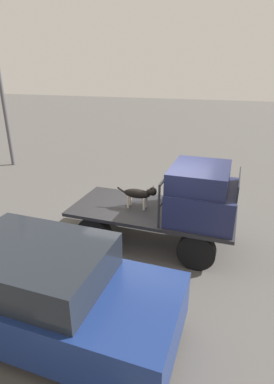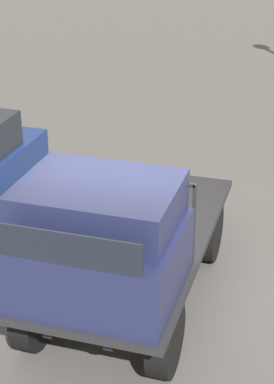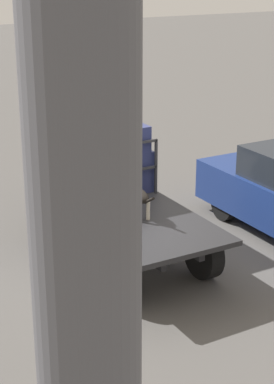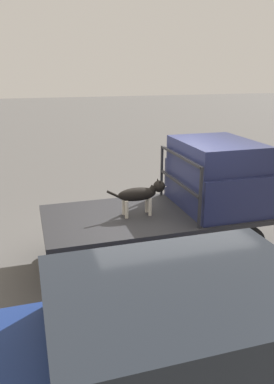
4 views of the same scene
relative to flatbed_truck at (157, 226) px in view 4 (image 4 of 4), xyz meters
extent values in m
plane|color=#514F4C|center=(0.00, 0.00, -0.62)|extent=(80.00, 80.00, 0.00)
cylinder|color=black|center=(1.20, 0.76, -0.21)|extent=(0.82, 0.24, 0.82)
cylinder|color=black|center=(1.20, -0.76, -0.21)|extent=(0.82, 0.24, 0.82)
cylinder|color=black|center=(-1.20, 0.76, -0.21)|extent=(0.82, 0.24, 0.82)
cylinder|color=black|center=(-1.20, -0.76, -0.21)|extent=(0.82, 0.24, 0.82)
cube|color=black|center=(0.00, 0.32, 0.09)|extent=(3.57, 0.10, 0.18)
cube|color=black|center=(0.00, -0.32, 0.09)|extent=(3.57, 0.10, 0.18)
cube|color=#232326|center=(0.00, 0.00, 0.22)|extent=(3.88, 1.83, 0.08)
cube|color=#1E2347|center=(1.17, 0.00, 0.62)|extent=(1.44, 1.71, 0.73)
cube|color=#1E2347|center=(1.06, 0.00, 1.21)|extent=(1.23, 1.58, 0.45)
cube|color=black|center=(1.88, 0.00, 1.15)|extent=(0.02, 1.40, 0.34)
cube|color=#232326|center=(0.38, 0.84, 0.75)|extent=(0.04, 0.04, 0.97)
cube|color=#232326|center=(0.38, -0.84, 0.75)|extent=(0.04, 0.04, 0.97)
cube|color=#232326|center=(0.38, 0.00, 1.21)|extent=(0.04, 1.67, 0.04)
cube|color=#232326|center=(0.38, 0.00, 0.75)|extent=(0.04, 1.67, 0.04)
cylinder|color=beige|center=(-0.18, 0.05, 0.41)|extent=(0.06, 0.06, 0.29)
cylinder|color=beige|center=(-0.18, -0.12, 0.41)|extent=(0.06, 0.06, 0.29)
cylinder|color=beige|center=(-0.58, 0.05, 0.41)|extent=(0.06, 0.06, 0.29)
cylinder|color=beige|center=(-0.58, -0.12, 0.41)|extent=(0.06, 0.06, 0.29)
ellipsoid|color=black|center=(-0.38, -0.04, 0.63)|extent=(0.66, 0.23, 0.23)
sphere|color=beige|center=(-0.20, -0.04, 0.59)|extent=(0.10, 0.10, 0.10)
cylinder|color=black|center=(-0.10, -0.04, 0.69)|extent=(0.16, 0.12, 0.15)
sphere|color=black|center=(0.01, -0.04, 0.73)|extent=(0.20, 0.20, 0.20)
cone|color=beige|center=(0.09, -0.04, 0.71)|extent=(0.11, 0.11, 0.11)
cone|color=black|center=(0.00, 0.02, 0.81)|extent=(0.06, 0.08, 0.10)
cone|color=black|center=(0.00, -0.09, 0.81)|extent=(0.06, 0.08, 0.10)
cylinder|color=black|center=(-0.75, -0.04, 0.65)|extent=(0.28, 0.04, 0.18)
cylinder|color=black|center=(0.54, -2.47, -0.32)|extent=(0.60, 0.20, 0.60)
cylinder|color=black|center=(-2.00, -2.47, -0.32)|extent=(0.60, 0.20, 0.60)
cube|color=navy|center=(-0.73, -3.23, 0.02)|extent=(4.09, 1.79, 0.77)
cube|color=#1E232B|center=(-0.93, -3.23, 0.68)|extent=(2.25, 1.61, 0.55)
camera|label=1|loc=(1.78, -6.29, 3.36)|focal=28.00mm
camera|label=2|loc=(6.44, 2.03, 4.12)|focal=60.00mm
camera|label=3|loc=(-8.57, 4.58, 4.10)|focal=60.00mm
camera|label=4|loc=(-2.07, -5.66, 2.61)|focal=35.00mm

